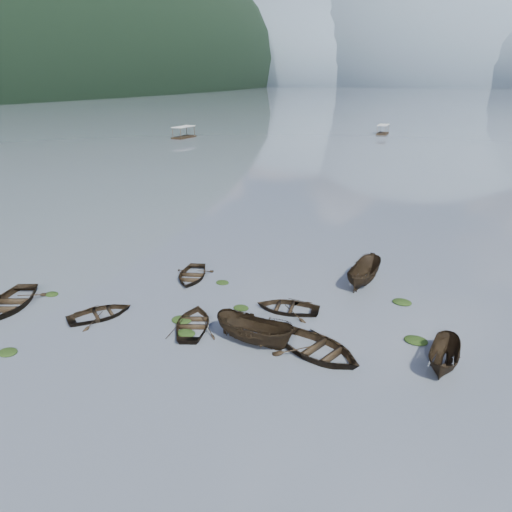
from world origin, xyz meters
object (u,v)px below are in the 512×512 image
at_px(rowboat_0, 11,306).
at_px(pontoon_left, 184,138).
at_px(pontoon_centre, 382,134).
at_px(rowboat_3, 194,327).

bearing_deg(rowboat_0, pontoon_left, 90.86).
bearing_deg(pontoon_centre, pontoon_left, -148.14).
height_order(rowboat_3, pontoon_centre, pontoon_centre).
bearing_deg(rowboat_3, pontoon_left, -79.63).
xyz_separation_m(rowboat_3, pontoon_left, (-48.05, 76.13, 0.00)).
xyz_separation_m(rowboat_0, pontoon_left, (-35.95, 78.57, 0.00)).
bearing_deg(pontoon_centre, rowboat_3, -87.47).
relative_size(rowboat_3, pontoon_left, 0.61).
distance_m(rowboat_3, pontoon_centre, 103.27).
bearing_deg(pontoon_left, rowboat_0, -62.86).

